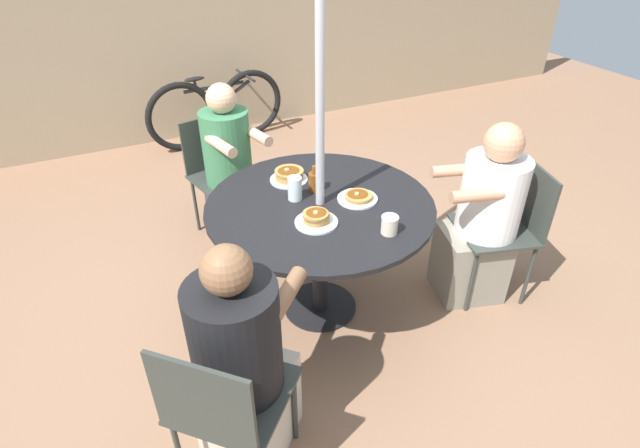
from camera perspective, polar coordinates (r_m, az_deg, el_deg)
The scene contains 17 objects.
ground_plane at distance 3.18m, azimuth 0.00°, elevation -9.42°, with size 12.00×12.00×0.00m, color #8C664C.
back_fence at distance 5.41m, azimuth -14.71°, elevation 17.95°, with size 10.00×0.06×1.61m, color tan.
patio_table at distance 2.77m, azimuth 0.00°, elevation 0.64°, with size 1.26×1.26×0.76m.
umbrella_pole at distance 2.51m, azimuth 0.00°, elevation 11.84°, with size 0.05×0.05×2.48m, color #ADADB2.
patio_chair_north at distance 2.10m, azimuth -10.94°, elevation -19.49°, with size 0.61×0.61×0.86m.
diner_north at distance 2.18m, azimuth -8.82°, elevation -15.94°, with size 0.57×0.57×1.16m.
patio_chair_east at distance 3.23m, azimuth 20.69°, elevation 0.23°, with size 0.53×0.53×0.86m.
diner_east at distance 3.14m, azimuth 18.03°, elevation 0.13°, with size 0.55×0.47×1.15m.
patio_chair_south at distance 3.70m, azimuth -11.39°, elevation 6.23°, with size 0.52×0.52×0.86m.
diner_south at distance 3.55m, azimuth -10.12°, elevation 5.72°, with size 0.42×0.52×1.17m.
pancake_plate_a at distance 2.75m, azimuth 4.35°, elevation 3.05°, with size 0.22×0.22×0.05m.
pancake_plate_b at distance 2.93m, azimuth -3.56°, elevation 5.51°, with size 0.22×0.22×0.08m.
pancake_plate_c at distance 2.54m, azimuth -0.41°, elevation 0.61°, with size 0.22×0.22×0.08m.
syrup_bottle at distance 2.81m, azimuth -0.59°, elevation 4.92°, with size 0.09×0.07×0.15m.
coffee_cup at distance 2.48m, azimuth 7.96°, elevation -0.09°, with size 0.09×0.09×0.09m.
drinking_glass_a at distance 2.73m, azimuth -2.90°, elevation 4.08°, with size 0.08×0.08×0.13m, color silver.
bicycle at distance 5.28m, azimuth -11.69°, elevation 12.75°, with size 1.44×0.44×0.71m.
Camera 1 is at (-1.00, -2.10, 2.17)m, focal length 28.00 mm.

